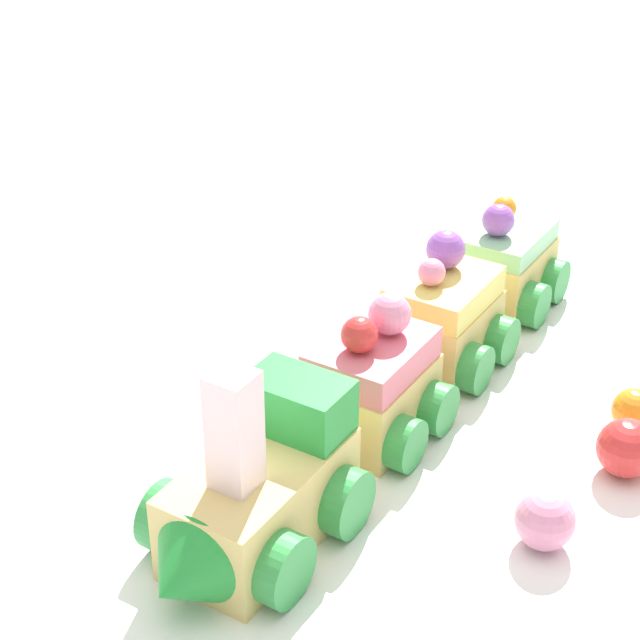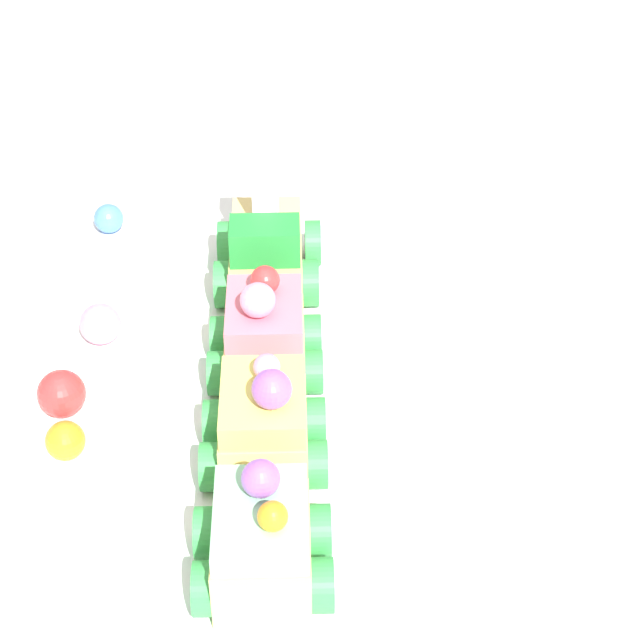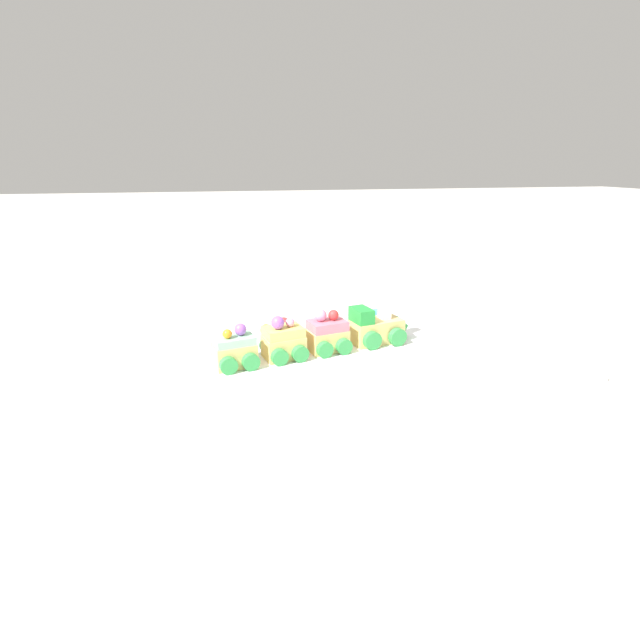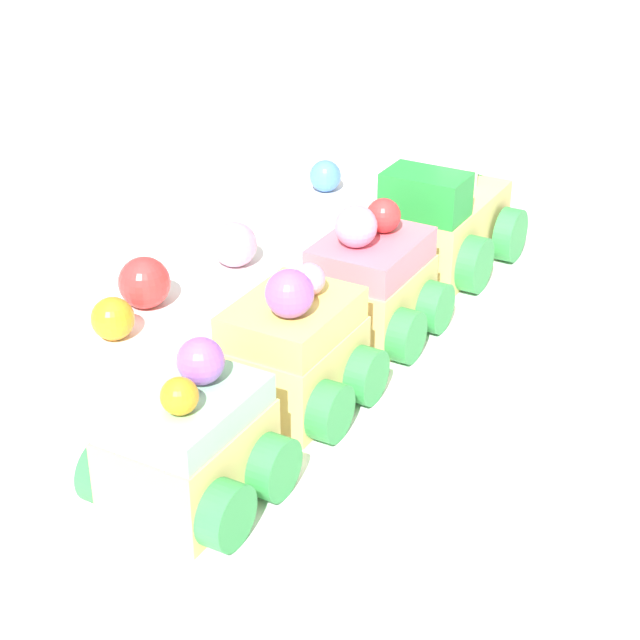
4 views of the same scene
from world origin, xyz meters
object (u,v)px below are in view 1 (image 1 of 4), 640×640
(cake_car_lemon, at_px, (442,319))
(cake_car_strawberry, at_px, (371,386))
(cake_car_mint, at_px, (501,265))
(gumball_pink, at_px, (545,520))
(gumball_red, at_px, (626,448))
(cake_train_locomotive, at_px, (252,500))
(gumball_orange, at_px, (634,410))

(cake_car_lemon, bearing_deg, cake_car_strawberry, 0.32)
(cake_car_mint, height_order, gumball_pink, cake_car_mint)
(cake_car_strawberry, bearing_deg, gumball_red, 105.85)
(cake_train_locomotive, relative_size, cake_car_strawberry, 1.49)
(gumball_orange, height_order, gumball_pink, gumball_pink)
(gumball_red, bearing_deg, cake_train_locomotive, -29.97)
(gumball_pink, bearing_deg, cake_car_mint, -140.08)
(gumball_orange, bearing_deg, cake_car_lemon, -82.85)
(cake_car_mint, distance_m, gumball_pink, 0.22)
(cake_train_locomotive, height_order, gumball_pink, cake_train_locomotive)
(cake_car_lemon, distance_m, gumball_red, 0.13)
(cake_car_mint, bearing_deg, gumball_pink, 28.62)
(cake_train_locomotive, bearing_deg, gumball_orange, 147.12)
(cake_train_locomotive, relative_size, cake_car_mint, 1.49)
(gumball_pink, bearing_deg, cake_car_strawberry, -96.55)
(cake_train_locomotive, distance_m, gumball_pink, 0.13)
(gumball_red, bearing_deg, cake_car_mint, -125.25)
(gumball_pink, xyz_separation_m, gumball_red, (-0.07, 0.00, 0.00))
(cake_train_locomotive, height_order, gumball_orange, cake_train_locomotive)
(cake_train_locomotive, relative_size, gumball_pink, 4.46)
(cake_car_strawberry, distance_m, gumball_red, 0.12)
(cake_car_strawberry, height_order, gumball_red, cake_car_strawberry)
(cake_car_lemon, xyz_separation_m, gumball_red, (0.02, 0.13, -0.01))
(cake_train_locomotive, bearing_deg, gumball_pink, 122.77)
(gumball_orange, height_order, gumball_red, gumball_red)
(cake_train_locomotive, bearing_deg, gumball_red, 138.72)
(cake_car_strawberry, height_order, cake_car_mint, cake_car_strawberry)
(gumball_pink, bearing_deg, cake_car_lemon, -125.46)
(cake_car_mint, bearing_deg, gumball_red, 43.44)
(cake_train_locomotive, bearing_deg, cake_car_strawberry, 179.94)
(gumball_pink, bearing_deg, gumball_orange, -171.94)
(gumball_orange, xyz_separation_m, gumball_red, (0.03, 0.01, 0.00))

